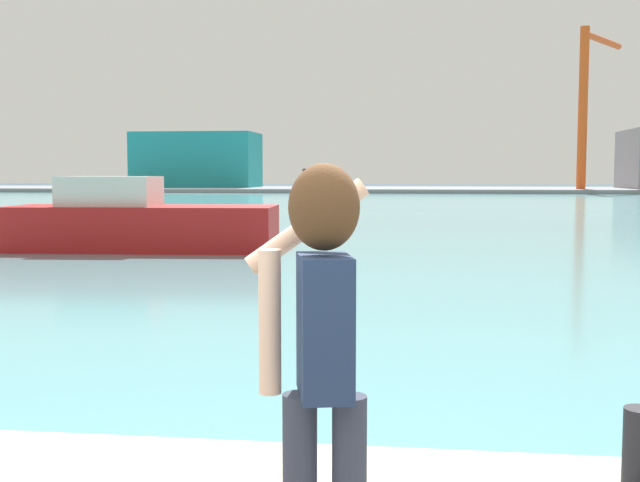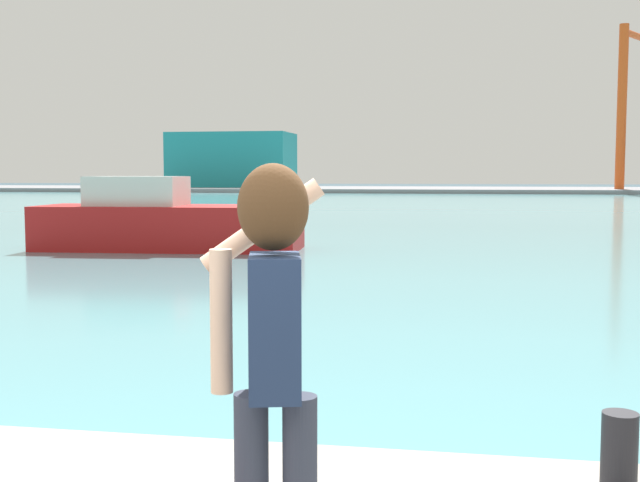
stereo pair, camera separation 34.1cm
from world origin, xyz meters
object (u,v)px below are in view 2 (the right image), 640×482
warehouse_left (232,160)px  person_photographer (272,334)px  boat_moored (165,222)px  harbor_bollard (619,452)px  port_crane (627,90)px

warehouse_left → person_photographer: bearing=-73.6°
boat_moored → warehouse_left: 77.59m
person_photographer → harbor_bollard: bearing=-63.4°
harbor_bollard → boat_moored: size_ratio=0.06×
boat_moored → warehouse_left: bearing=101.1°
person_photographer → boat_moored: 19.92m
harbor_bollard → warehouse_left: warehouse_left is taller
boat_moored → harbor_bollard: bearing=-65.7°
harbor_bollard → port_crane: size_ratio=0.02×
warehouse_left → port_crane: bearing=-5.9°
harbor_bollard → port_crane: port_crane is taller
harbor_bollard → warehouse_left: bearing=107.5°
boat_moored → port_crane: bearing=66.0°
boat_moored → warehouse_left: size_ratio=0.51×
person_photographer → port_crane: 91.06m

